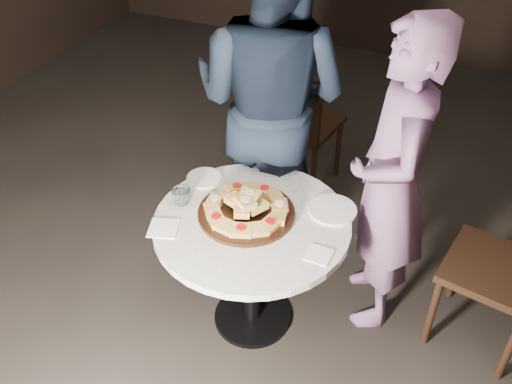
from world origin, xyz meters
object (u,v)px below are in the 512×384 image
at_px(focaccia_pile, 246,206).
at_px(chair_far, 298,121).
at_px(diner_teal, 391,184).
at_px(serving_board, 246,213).
at_px(table, 252,241).
at_px(water_glass, 181,197).
at_px(diner_navy, 270,101).

bearing_deg(focaccia_pile, chair_far, 97.31).
bearing_deg(chair_far, diner_teal, 141.32).
bearing_deg(serving_board, table, -36.13).
distance_m(water_glass, diner_teal, 0.98).
relative_size(focaccia_pile, diner_teal, 0.25).
xyz_separation_m(serving_board, diner_navy, (-0.13, 0.62, 0.24)).
distance_m(serving_board, water_glass, 0.32).
relative_size(serving_board, water_glass, 4.96).
bearing_deg(diner_teal, water_glass, -87.54).
distance_m(serving_board, diner_navy, 0.68).
relative_size(table, diner_navy, 0.59).
height_order(focaccia_pile, water_glass, focaccia_pile).
relative_size(serving_board, focaccia_pile, 1.12).
xyz_separation_m(serving_board, water_glass, (-0.31, -0.04, 0.03)).
distance_m(focaccia_pile, diner_navy, 0.67).
height_order(chair_far, diner_navy, diner_navy).
height_order(table, chair_far, chair_far).
bearing_deg(chair_far, water_glass, 92.11).
distance_m(table, chair_far, 1.20).
xyz_separation_m(serving_board, focaccia_pile, (0.00, -0.00, 0.04)).
bearing_deg(chair_far, diner_navy, 101.74).
xyz_separation_m(chair_far, diner_navy, (0.02, -0.53, 0.42)).
distance_m(chair_far, diner_teal, 1.15).
bearing_deg(water_glass, chair_far, 82.12).
height_order(focaccia_pile, diner_teal, diner_teal).
height_order(table, diner_teal, diner_teal).
bearing_deg(table, serving_board, 143.87).
distance_m(serving_board, diner_teal, 0.68).
distance_m(water_glass, diner_navy, 0.72).
relative_size(table, focaccia_pile, 2.72).
distance_m(water_glass, chair_far, 1.23).
height_order(focaccia_pile, diner_navy, diner_navy).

